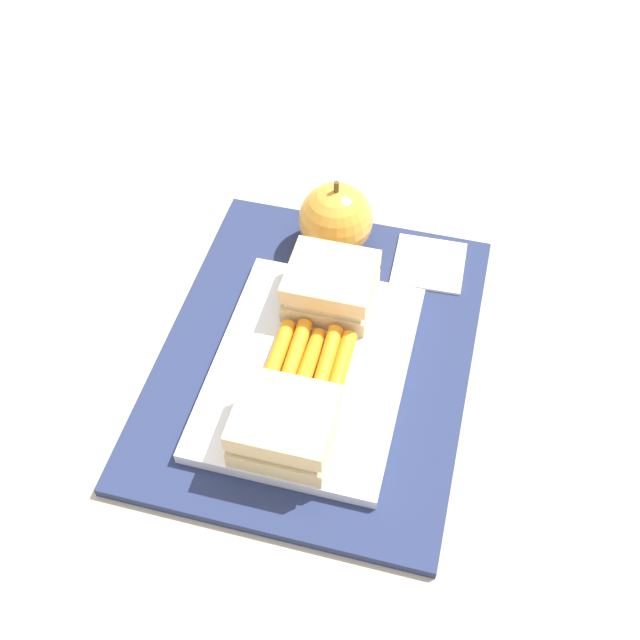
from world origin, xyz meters
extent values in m
plane|color=#B7AD99|center=(0.00, 0.00, 0.00)|extent=(2.40, 2.40, 0.00)
cube|color=navy|center=(0.00, 0.00, 0.01)|extent=(0.36, 0.28, 0.01)
cube|color=white|center=(-0.03, 0.00, 0.02)|extent=(0.23, 0.17, 0.01)
cube|color=#DBC189|center=(-0.10, 0.00, 0.03)|extent=(0.07, 0.08, 0.02)
cube|color=beige|center=(-0.10, 0.00, 0.04)|extent=(0.07, 0.07, 0.01)
cube|color=#DBC189|center=(-0.10, 0.00, 0.06)|extent=(0.07, 0.08, 0.02)
cube|color=#DBC189|center=(0.05, 0.00, 0.03)|extent=(0.07, 0.08, 0.02)
cube|color=beige|center=(0.05, 0.00, 0.04)|extent=(0.07, 0.07, 0.01)
cube|color=#DBC189|center=(0.05, 0.00, 0.06)|extent=(0.07, 0.08, 0.02)
cylinder|color=orange|center=(-0.03, -0.03, 0.03)|extent=(0.08, 0.01, 0.02)
cylinder|color=orange|center=(-0.02, -0.01, 0.03)|extent=(0.08, 0.01, 0.02)
cylinder|color=orange|center=(-0.03, 0.00, 0.03)|extent=(0.08, 0.01, 0.02)
cylinder|color=orange|center=(-0.02, 0.01, 0.03)|extent=(0.08, 0.01, 0.02)
cylinder|color=orange|center=(-0.03, 0.03, 0.03)|extent=(0.08, 0.01, 0.02)
sphere|color=gold|center=(0.14, 0.02, 0.05)|extent=(0.07, 0.07, 0.07)
cylinder|color=brown|center=(0.14, 0.02, 0.09)|extent=(0.01, 0.00, 0.01)
cube|color=white|center=(0.14, -0.08, 0.01)|extent=(0.07, 0.07, 0.00)
camera|label=1|loc=(-0.42, -0.11, 0.59)|focal=44.02mm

